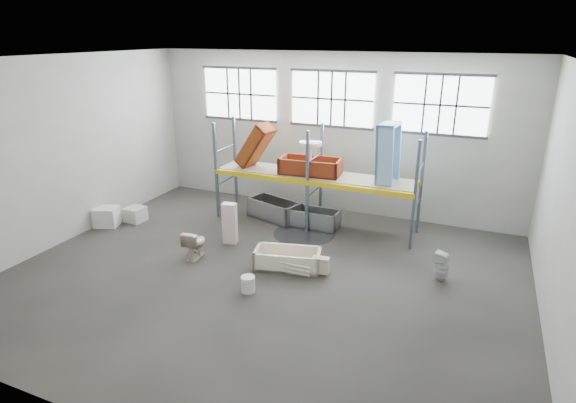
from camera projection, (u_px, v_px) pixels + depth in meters
The scene contains 34 objects.
floor at pixel (264, 277), 11.22m from camera, with size 12.00×10.00×0.10m, color #4D4842.
ceiling at pixel (259, 57), 9.48m from camera, with size 12.00×10.00×0.10m, color silver.
wall_back at pixel (332, 134), 14.72m from camera, with size 12.00×0.10×5.00m, color #A4A298.
wall_front at pixel (89, 281), 5.98m from camera, with size 12.00×0.10×5.00m, color #ABA99F.
wall_left at pixel (61, 151), 12.58m from camera, with size 0.10×10.00×5.00m, color #B8B5AA.
wall_right at pixel (572, 216), 8.13m from camera, with size 0.10×10.00×5.00m, color #B6B4A8.
window_left at pixel (240, 94), 15.43m from camera, with size 2.60×0.04×1.60m, color white.
window_mid at pixel (332, 99), 14.25m from camera, with size 2.60×0.04×1.60m, color white.
window_right at pixel (440, 105), 13.07m from camera, with size 2.60×0.04×1.60m, color white.
rack_upright_la at pixel (216, 171), 14.31m from camera, with size 0.08×0.08×3.00m, color slate.
rack_upright_lb at pixel (235, 162), 15.34m from camera, with size 0.08×0.08×3.00m, color slate.
rack_upright_ma at pixel (307, 183), 13.20m from camera, with size 0.08×0.08×3.00m, color slate.
rack_upright_mb at pixel (321, 172), 14.24m from camera, with size 0.08×0.08×3.00m, color slate.
rack_upright_ra at pixel (415, 196), 12.10m from camera, with size 0.08×0.08×3.00m, color slate.
rack_upright_rb at pixel (421, 183), 13.14m from camera, with size 0.08×0.08×3.00m, color slate.
rack_beam_front at pixel (307, 183), 13.20m from camera, with size 6.00×0.10×0.14m, color yellow.
rack_beam_back at pixel (321, 172), 14.24m from camera, with size 6.00×0.10×0.14m, color yellow.
shelf_deck at pixel (315, 174), 13.69m from camera, with size 5.90×1.10×0.03m, color gray.
wet_patch at pixel (304, 234), 13.54m from camera, with size 1.80×1.80×0.00m, color black.
bathtub_beige at pixel (288, 259), 11.52m from camera, with size 1.62×0.76×0.48m, color #F9E5CC, non-canonical shape.
cistern_spare at pixel (321, 265), 11.12m from camera, with size 0.42×0.20×0.40m, color beige.
sink_in_tub at pixel (296, 266), 11.34m from camera, with size 0.40×0.40×0.14m, color silver.
toilet_beige at pixel (195, 243), 12.02m from camera, with size 0.43×0.75×0.76m, color beige.
cistern_tall at pixel (230, 223), 12.77m from camera, with size 0.37×0.24×1.16m, color #F4D6CC.
toilet_white at pixel (442, 266), 10.88m from camera, with size 0.33×0.34×0.73m, color silver.
steel_tub_left at pixel (274, 209), 14.55m from camera, with size 1.65×0.77×0.60m, color #ABACB2, non-canonical shape.
steel_tub_right at pixel (315, 218), 13.98m from camera, with size 1.45×0.67×0.53m, color #B8BBC0, non-canonical shape.
rust_tub_flat at pixel (310, 166), 13.63m from camera, with size 1.78×0.83×0.50m, color maroon, non-canonical shape.
rust_tub_tilted at pixel (256, 146), 14.07m from camera, with size 1.46×0.68×0.41m, color #9C2B0E, non-canonical shape.
sink_on_shelf at pixel (310, 160), 13.30m from camera, with size 0.64×0.50×0.57m, color white.
blue_tub_upright at pixel (388, 154), 12.67m from camera, with size 1.70×0.80×0.48m, color #83B0D9, non-canonical shape.
bucket at pixel (248, 284), 10.46m from camera, with size 0.32×0.32×0.37m, color silver.
carton_near at pixel (107, 217), 14.02m from camera, with size 0.67×0.58×0.58m, color white.
carton_far at pixel (135, 214), 14.38m from camera, with size 0.54×0.54×0.45m, color beige.
Camera 1 is at (4.42, -8.90, 5.51)m, focal length 29.00 mm.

